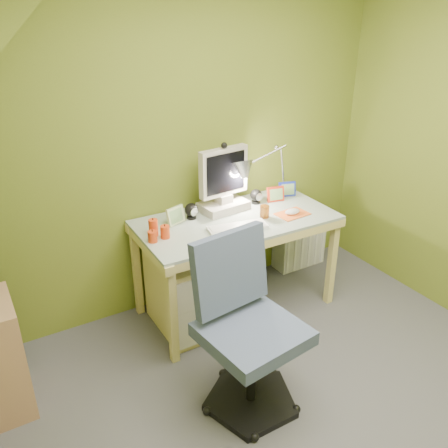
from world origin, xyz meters
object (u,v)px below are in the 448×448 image
desk (236,264)px  radiator (299,242)px  task_chair (253,330)px  monitor (223,176)px  desk_lamp (276,159)px

desk → radiator: size_ratio=3.11×
task_chair → radiator: task_chair is taller
task_chair → radiator: 1.70m
monitor → desk_lamp: bearing=-5.6°
desk_lamp → radiator: bearing=19.6°
desk → desk_lamp: (0.45, 0.18, 0.68)m
task_chair → radiator: size_ratio=2.34×
monitor → radiator: bearing=0.7°
task_chair → desk: bearing=56.5°
desk → radiator: (0.81, 0.27, -0.15)m
monitor → desk_lamp: 0.45m
desk_lamp → desk: bearing=-152.5°
desk → task_chair: 0.97m
desk_lamp → task_chair: 1.46m
monitor → task_chair: size_ratio=0.50×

